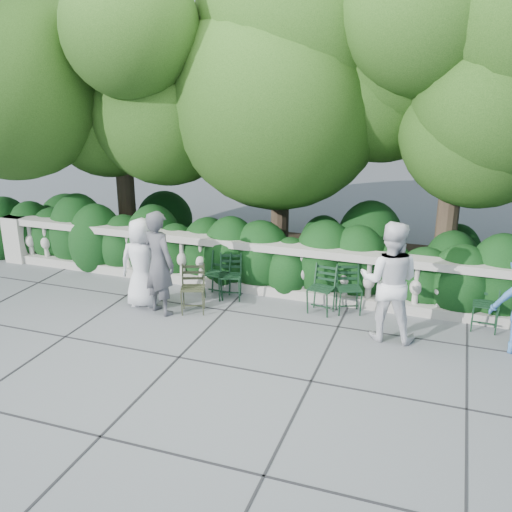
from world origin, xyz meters
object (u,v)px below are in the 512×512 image
(chair_c, at_px, (230,302))
(chair_weathered, at_px, (193,315))
(chair_e, at_px, (317,315))
(person_casual_man, at_px, (389,281))
(person_woman_grey, at_px, (159,263))
(person_businessman, at_px, (142,263))
(chair_b, at_px, (214,299))
(chair_f, at_px, (482,333))
(chair_d, at_px, (349,316))

(chair_c, xyz_separation_m, chair_weathered, (-0.37, -0.77, 0.00))
(chair_e, distance_m, person_casual_man, 1.60)
(person_woman_grey, bearing_deg, chair_weathered, -152.28)
(person_businessman, xyz_separation_m, person_woman_grey, (0.43, -0.17, 0.11))
(person_casual_man, bearing_deg, person_woman_grey, 4.01)
(chair_c, height_order, person_casual_man, person_casual_man)
(chair_e, relative_size, person_casual_man, 0.44)
(person_woman_grey, bearing_deg, person_businessman, 1.08)
(chair_b, distance_m, chair_e, 1.97)
(chair_f, bearing_deg, person_woman_grey, -167.40)
(chair_e, bearing_deg, chair_b, -173.74)
(chair_c, bearing_deg, person_woman_grey, -155.07)
(chair_d, bearing_deg, chair_f, -19.76)
(chair_b, height_order, chair_d, same)
(chair_c, xyz_separation_m, chair_e, (1.65, -0.06, 0.00))
(chair_f, xyz_separation_m, person_woman_grey, (-5.25, -0.98, 0.91))
(chair_c, height_order, person_businessman, person_businessman)
(chair_d, distance_m, chair_f, 2.14)
(chair_e, relative_size, chair_weathered, 1.00)
(person_casual_man, bearing_deg, chair_c, -10.81)
(chair_d, relative_size, chair_weathered, 1.00)
(chair_b, distance_m, chair_d, 2.49)
(chair_c, relative_size, person_businessman, 0.52)
(chair_b, distance_m, chair_f, 4.63)
(chair_d, distance_m, chair_weathered, 2.69)
(chair_f, height_order, person_businessman, person_businessman)
(chair_d, xyz_separation_m, person_casual_man, (0.68, -0.61, 0.95))
(chair_f, height_order, chair_weathered, same)
(chair_d, xyz_separation_m, chair_weathered, (-2.54, -0.88, 0.00))
(chair_d, height_order, person_woman_grey, person_woman_grey)
(person_businessman, xyz_separation_m, person_casual_man, (4.22, 0.16, 0.14))
(chair_c, bearing_deg, person_casual_man, -26.27)
(chair_weathered, bearing_deg, person_woman_grey, 164.69)
(chair_weathered, distance_m, person_woman_grey, 1.07)
(chair_e, height_order, person_casual_man, person_casual_man)
(chair_weathered, distance_m, person_businessman, 1.29)
(chair_weathered, bearing_deg, person_businessman, 152.82)
(person_businessman, bearing_deg, chair_c, -167.51)
(person_woman_grey, bearing_deg, chair_f, -147.17)
(chair_weathered, relative_size, person_casual_man, 0.44)
(chair_weathered, bearing_deg, chair_e, -1.33)
(chair_c, relative_size, chair_d, 1.00)
(chair_c, distance_m, chair_weathered, 0.85)
(chair_c, bearing_deg, chair_b, 162.25)
(person_woman_grey, bearing_deg, chair_e, -141.25)
(chair_weathered, bearing_deg, chair_f, -9.58)
(chair_b, distance_m, person_woman_grey, 1.38)
(person_casual_man, bearing_deg, chair_weathered, 3.90)
(chair_f, xyz_separation_m, chair_weathered, (-4.68, -0.93, 0.00))
(chair_c, height_order, chair_f, same)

